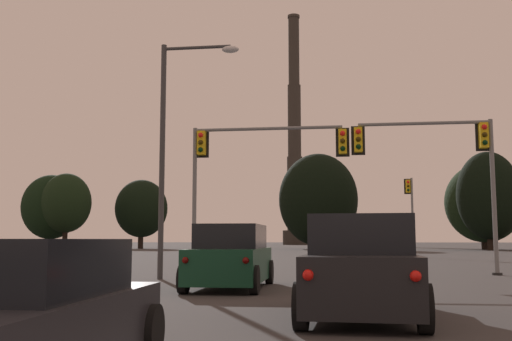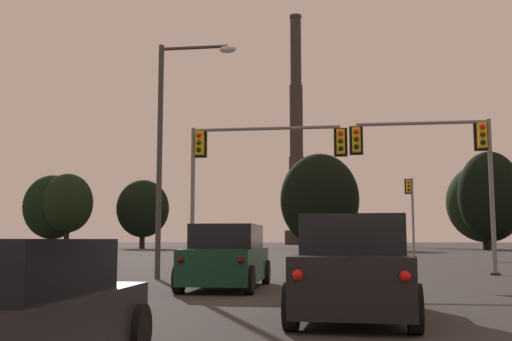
{
  "view_description": "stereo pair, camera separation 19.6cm",
  "coord_description": "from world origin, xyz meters",
  "px_view_note": "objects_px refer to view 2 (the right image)",
  "views": [
    {
      "loc": [
        -0.12,
        0.05,
        1.42
      ],
      "look_at": [
        -6.01,
        43.73,
        6.51
      ],
      "focal_mm": 42.0,
      "sensor_mm": 36.0,
      "label": 1
    },
    {
      "loc": [
        0.07,
        0.08,
        1.42
      ],
      "look_at": [
        -6.01,
        43.73,
        6.51
      ],
      "focal_mm": 42.0,
      "sensor_mm": 36.0,
      "label": 2
    }
  ],
  "objects_px": {
    "traffic_light_overhead_left": "(244,159)",
    "traffic_light_far_right": "(411,205)",
    "suv_center_lane_second": "(354,268)",
    "suv_left_lane_front": "(227,257)",
    "street_lamp": "(171,134)",
    "traffic_light_overhead_right": "(443,156)",
    "smokestack": "(296,153)"
  },
  "relations": [
    {
      "from": "traffic_light_overhead_left",
      "to": "traffic_light_overhead_right",
      "type": "bearing_deg",
      "value": -0.13
    },
    {
      "from": "suv_left_lane_front",
      "to": "traffic_light_overhead_right",
      "type": "bearing_deg",
      "value": 45.21
    },
    {
      "from": "suv_left_lane_front",
      "to": "street_lamp",
      "type": "bearing_deg",
      "value": 127.09
    },
    {
      "from": "suv_center_lane_second",
      "to": "suv_left_lane_front",
      "type": "bearing_deg",
      "value": 123.0
    },
    {
      "from": "suv_center_lane_second",
      "to": "smokestack",
      "type": "relative_size",
      "value": 0.08
    },
    {
      "from": "street_lamp",
      "to": "traffic_light_overhead_right",
      "type": "bearing_deg",
      "value": 21.98
    },
    {
      "from": "traffic_light_overhead_left",
      "to": "traffic_light_far_right",
      "type": "xyz_separation_m",
      "value": [
        9.8,
        24.15,
        -0.69
      ]
    },
    {
      "from": "traffic_light_overhead_right",
      "to": "smokestack",
      "type": "distance_m",
      "value": 138.56
    },
    {
      "from": "suv_center_lane_second",
      "to": "smokestack",
      "type": "xyz_separation_m",
      "value": [
        -11.58,
        150.03,
        24.05
      ]
    },
    {
      "from": "suv_center_lane_second",
      "to": "street_lamp",
      "type": "xyz_separation_m",
      "value": [
        -6.34,
        9.64,
        4.4
      ]
    },
    {
      "from": "traffic_light_overhead_left",
      "to": "suv_left_lane_front",
      "type": "bearing_deg",
      "value": -84.37
    },
    {
      "from": "suv_center_lane_second",
      "to": "traffic_light_overhead_right",
      "type": "bearing_deg",
      "value": 76.31
    },
    {
      "from": "suv_center_lane_second",
      "to": "traffic_light_overhead_left",
      "type": "bearing_deg",
      "value": 109.85
    },
    {
      "from": "smokestack",
      "to": "street_lamp",
      "type": "bearing_deg",
      "value": -87.86
    },
    {
      "from": "traffic_light_overhead_right",
      "to": "traffic_light_overhead_left",
      "type": "relative_size",
      "value": 0.92
    },
    {
      "from": "traffic_light_overhead_left",
      "to": "traffic_light_far_right",
      "type": "relative_size",
      "value": 1.08
    },
    {
      "from": "suv_left_lane_front",
      "to": "suv_center_lane_second",
      "type": "relative_size",
      "value": 0.99
    },
    {
      "from": "traffic_light_overhead_right",
      "to": "traffic_light_overhead_left",
      "type": "xyz_separation_m",
      "value": [
        -8.34,
        0.02,
        -0.0
      ]
    },
    {
      "from": "traffic_light_overhead_right",
      "to": "suv_center_lane_second",
      "type": "bearing_deg",
      "value": -106.22
    },
    {
      "from": "traffic_light_far_right",
      "to": "street_lamp",
      "type": "height_order",
      "value": "street_lamp"
    },
    {
      "from": "traffic_light_far_right",
      "to": "street_lamp",
      "type": "xyz_separation_m",
      "value": [
        -11.82,
        -28.35,
        1.12
      ]
    },
    {
      "from": "traffic_light_overhead_left",
      "to": "traffic_light_far_right",
      "type": "height_order",
      "value": "traffic_light_far_right"
    },
    {
      "from": "traffic_light_overhead_right",
      "to": "traffic_light_overhead_left",
      "type": "distance_m",
      "value": 8.34
    },
    {
      "from": "traffic_light_overhead_right",
      "to": "traffic_light_overhead_left",
      "type": "height_order",
      "value": "traffic_light_overhead_right"
    },
    {
      "from": "suv_left_lane_front",
      "to": "traffic_light_far_right",
      "type": "xyz_separation_m",
      "value": [
        9.03,
        31.97,
        3.27
      ]
    },
    {
      "from": "traffic_light_far_right",
      "to": "suv_center_lane_second",
      "type": "bearing_deg",
      "value": -98.21
    },
    {
      "from": "traffic_light_overhead_right",
      "to": "street_lamp",
      "type": "distance_m",
      "value": 11.19
    },
    {
      "from": "suv_left_lane_front",
      "to": "traffic_light_overhead_right",
      "type": "relative_size",
      "value": 0.78
    },
    {
      "from": "smokestack",
      "to": "traffic_light_overhead_right",
      "type": "bearing_deg",
      "value": -83.47
    },
    {
      "from": "traffic_light_overhead_right",
      "to": "traffic_light_overhead_left",
      "type": "bearing_deg",
      "value": 179.87
    },
    {
      "from": "traffic_light_overhead_right",
      "to": "street_lamp",
      "type": "bearing_deg",
      "value": -158.02
    },
    {
      "from": "traffic_light_overhead_left",
      "to": "traffic_light_far_right",
      "type": "distance_m",
      "value": 26.07
    }
  ]
}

